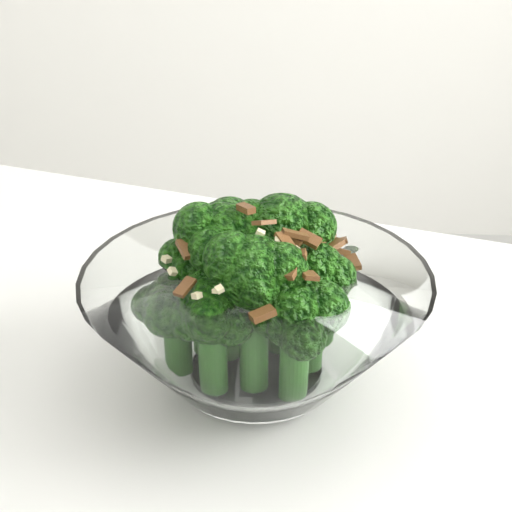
{
  "coord_description": "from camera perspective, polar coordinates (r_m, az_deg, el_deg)",
  "views": [
    {
      "loc": [
        0.18,
        -0.4,
        1.03
      ],
      "look_at": [
        0.16,
        -0.04,
        0.84
      ],
      "focal_mm": 50.0,
      "sensor_mm": 36.0,
      "label": 1
    }
  ],
  "objects": [
    {
      "name": "broccoli_dish",
      "position": [
        0.43,
        -0.03,
        -4.62
      ],
      "size": [
        0.21,
        0.21,
        0.12
      ],
      "color": "white",
      "rests_on": "table"
    }
  ]
}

